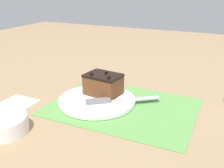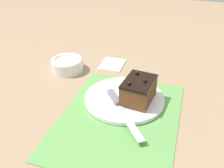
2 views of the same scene
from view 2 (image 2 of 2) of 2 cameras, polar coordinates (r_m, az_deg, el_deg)
ground_plane at (r=0.78m, az=1.62°, el=-7.44°), size 3.00×3.00×0.00m
placemat_woven at (r=0.78m, az=1.62°, el=-7.32°), size 0.46×0.34×0.00m
cake_plate at (r=0.84m, az=2.70°, el=-3.20°), size 0.26×0.26×0.01m
chocolate_cake at (r=0.81m, az=5.80°, el=-1.34°), size 0.13×0.10×0.08m
serving_knife at (r=0.80m, az=1.49°, el=-4.59°), size 0.21×0.16×0.01m
small_bowl at (r=1.03m, az=-9.71°, el=4.27°), size 0.12×0.12×0.05m
folded_napkin at (r=1.07m, az=0.10°, el=4.43°), size 0.11×0.09×0.01m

